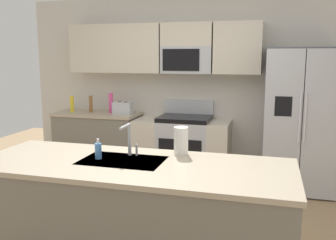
{
  "coord_description": "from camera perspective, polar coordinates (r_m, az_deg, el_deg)",
  "views": [
    {
      "loc": [
        1.09,
        -3.28,
        1.75
      ],
      "look_at": [
        0.01,
        0.6,
        1.05
      ],
      "focal_mm": 39.79,
      "sensor_mm": 36.0,
      "label": 1
    }
  ],
  "objects": [
    {
      "name": "refrigerator",
      "position": [
        5.09,
        19.55,
        -0.04
      ],
      "size": [
        0.9,
        0.76,
        1.85
      ],
      "color": "#4C4F54",
      "rests_on": "ground"
    },
    {
      "name": "kitchen_wall_unit",
      "position": [
        5.51,
        2.61,
        6.95
      ],
      "size": [
        5.2,
        0.43,
        2.6
      ],
      "color": "beige",
      "rests_on": "ground"
    },
    {
      "name": "soap_dispenser",
      "position": [
        3.15,
        -10.64,
        -4.65
      ],
      "size": [
        0.06,
        0.06,
        0.17
      ],
      "color": "#4C8CD8",
      "rests_on": "island_counter"
    },
    {
      "name": "sink_faucet",
      "position": [
        3.18,
        -6.0,
        -2.57
      ],
      "size": [
        0.08,
        0.21,
        0.28
      ],
      "color": "#B7BABF",
      "rests_on": "island_counter"
    },
    {
      "name": "paper_towel_roll",
      "position": [
        3.23,
        2.01,
        -3.18
      ],
      "size": [
        0.12,
        0.12,
        0.24
      ],
      "primitive_type": "cylinder",
      "color": "white",
      "rests_on": "island_counter"
    },
    {
      "name": "bottle_yellow",
      "position": [
        5.86,
        -14.5,
        2.4
      ],
      "size": [
        0.06,
        0.06,
        0.25
      ],
      "primitive_type": "cylinder",
      "color": "yellow",
      "rests_on": "back_counter"
    },
    {
      "name": "toaster",
      "position": [
        5.5,
        -6.93,
        1.83
      ],
      "size": [
        0.28,
        0.16,
        0.18
      ],
      "color": "#B7BABF",
      "rests_on": "back_counter"
    },
    {
      "name": "pepper_mill",
      "position": [
        5.76,
        -11.74,
        2.42
      ],
      "size": [
        0.05,
        0.05,
        0.25
      ],
      "primitive_type": "cylinder",
      "color": "brown",
      "rests_on": "back_counter"
    },
    {
      "name": "ground_plane",
      "position": [
        3.87,
        -2.65,
        -17.01
      ],
      "size": [
        9.0,
        9.0,
        0.0
      ],
      "primitive_type": "plane",
      "color": "#997A56",
      "rests_on": "ground"
    },
    {
      "name": "range_oven",
      "position": [
        5.38,
        2.18,
        -4.21
      ],
      "size": [
        1.36,
        0.61,
        1.1
      ],
      "color": "#B7BABF",
      "rests_on": "ground"
    },
    {
      "name": "bottle_pink",
      "position": [
        5.67,
        -8.75,
        2.61
      ],
      "size": [
        0.07,
        0.07,
        0.3
      ],
      "primitive_type": "cylinder",
      "color": "#EA4C93",
      "rests_on": "back_counter"
    },
    {
      "name": "back_counter",
      "position": [
        5.82,
        -10.61,
        -3.23
      ],
      "size": [
        1.27,
        0.63,
        0.9
      ],
      "color": "slate",
      "rests_on": "ground"
    },
    {
      "name": "island_counter",
      "position": [
        3.17,
        -5.48,
        -14.33
      ],
      "size": [
        2.57,
        0.98,
        0.9
      ],
      "color": "slate",
      "rests_on": "ground"
    }
  ]
}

